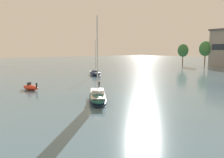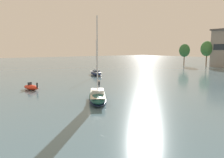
{
  "view_description": "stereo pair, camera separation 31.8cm",
  "coord_description": "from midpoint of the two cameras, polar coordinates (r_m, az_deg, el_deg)",
  "views": [
    {
      "loc": [
        30.49,
        -19.33,
        8.76
      ],
      "look_at": [
        0.0,
        3.0,
        3.51
      ],
      "focal_mm": 35.0,
      "sensor_mm": 36.0,
      "label": 1
    },
    {
      "loc": [
        30.68,
        -19.07,
        8.76
      ],
      "look_at": [
        0.0,
        3.0,
        3.51
      ],
      "focal_mm": 35.0,
      "sensor_mm": 36.0,
      "label": 2
    }
  ],
  "objects": [
    {
      "name": "ground_plane",
      "position": [
        37.16,
        -3.53,
        -5.75
      ],
      "size": [
        400.0,
        400.0,
        0.0
      ],
      "primitive_type": "plane",
      "color": "slate"
    },
    {
      "name": "motor_tender",
      "position": [
        50.03,
        -20.2,
        -2.03
      ],
      "size": [
        4.79,
        3.14,
        1.71
      ],
      "color": "red",
      "rests_on": "ground"
    },
    {
      "name": "sailboat_main",
      "position": [
        36.9,
        -3.54,
        -4.09
      ],
      "size": [
        10.16,
        7.63,
        13.93
      ],
      "color": "#194C47",
      "rests_on": "ground"
    },
    {
      "name": "sailboat_moored_mid_channel",
      "position": [
        73.02,
        -4.11,
        1.61
      ],
      "size": [
        8.73,
        4.2,
        11.57
      ],
      "color": "navy",
      "rests_on": "ground"
    },
    {
      "name": "tree_shore_right",
      "position": [
        118.94,
        23.63,
        7.26
      ],
      "size": [
        6.1,
        6.1,
        12.55
      ],
      "color": "brown",
      "rests_on": "ground"
    },
    {
      "name": "tree_shore_left",
      "position": [
        120.76,
        18.48,
        7.08
      ],
      "size": [
        5.46,
        5.46,
        11.24
      ],
      "color": "brown",
      "rests_on": "ground"
    }
  ]
}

